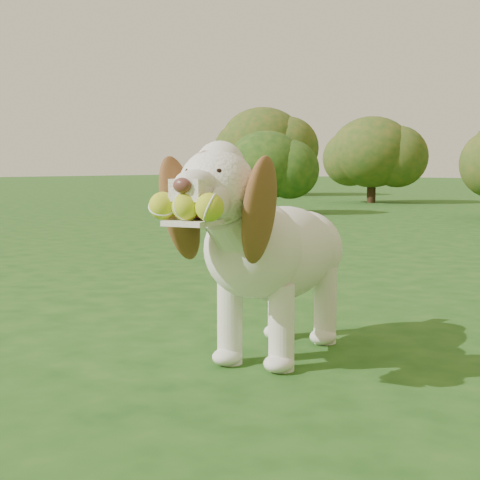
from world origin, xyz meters
The scene contains 5 objects.
ground centered at (0.00, 0.00, 0.00)m, with size 80.00×80.00×0.00m, color #1A4714.
dog centered at (-0.42, -0.53, 0.45)m, with size 0.60×1.30×0.85m.
shrub_a centered at (-5.58, 6.55, 0.77)m, with size 1.26×1.26×1.31m.
shrub_g centered at (-9.90, 12.34, 1.31)m, with size 2.15×2.15×2.23m.
shrub_e centered at (-5.86, 10.57, 1.03)m, with size 1.69×1.69×1.75m.
Camera 1 is at (1.25, -2.86, 0.77)m, focal length 55.00 mm.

